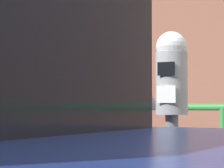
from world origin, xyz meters
TOP-DOWN VIEW (x-y plane):
  - parking_meter at (0.30, 0.28)m, footprint 0.17×0.18m
  - pedestrian_at_meter at (-0.35, 0.39)m, footprint 0.64×0.55m
  - background_railing at (-0.00, 2.05)m, footprint 24.06×0.06m

SIDE VIEW (x-z plane):
  - background_railing at x=0.00m, z-range 0.34..1.44m
  - pedestrian_at_meter at x=-0.35m, z-range 0.24..1.92m
  - parking_meter at x=0.30m, z-range 0.45..1.92m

